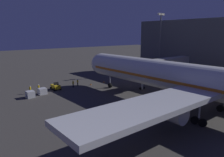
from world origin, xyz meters
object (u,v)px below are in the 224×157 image
Objects in this scene: ground_crew_under_port_wing at (30,89)px; traffic_cone_nose_starboard at (91,84)px; baggage_container_mid_row at (30,94)px; ground_crew_by_tug at (78,82)px; jet_bridge at (159,64)px; apron_floodlight_mast at (160,40)px; baggage_tug_lead at (56,87)px; ground_crew_near_nose_gear at (73,83)px; airliner_at_gate at (208,83)px; ground_crew_marshaller_fwd at (39,88)px; baggage_container_near_belt at (42,91)px; traffic_cone_nose_port at (104,82)px.

ground_crew_under_port_wing is 3.31× the size of traffic_cone_nose_starboard.
ground_crew_by_tug reaches higher than baggage_container_mid_row.
jet_bridge is 1.04× the size of apron_floodlight_mast.
baggage_tug_lead is 4.61m from ground_crew_near_nose_gear.
ground_crew_by_tug is at bearing -166.91° from baggage_container_mid_row.
jet_bridge is 18.82m from traffic_cone_nose_starboard.
ground_crew_under_port_wing is (17.75, -32.71, -4.69)m from airliner_at_gate.
ground_crew_under_port_wing is at bearing -61.51° from airliner_at_gate.
baggage_container_mid_row is (30.19, -10.40, -5.07)m from jet_bridge.
airliner_at_gate reaches higher than baggage_tug_lead.
ground_crew_by_tug is at bearing -80.84° from airliner_at_gate.
ground_crew_marshaller_fwd is (15.57, -33.25, -4.74)m from airliner_at_gate.
baggage_container_near_belt is 0.98× the size of ground_crew_by_tug.
ground_crew_by_tug is (-6.44, -0.34, 0.18)m from baggage_tug_lead.
baggage_tug_lead is at bearing -158.50° from baggage_container_mid_row.
baggage_tug_lead is at bearing -2.89° from apron_floodlight_mast.
traffic_cone_nose_starboard is at bearing 171.41° from ground_crew_near_nose_gear.
traffic_cone_nose_starboard is at bearing 151.31° from ground_crew_by_tug.
airliner_at_gate is at bearing 122.67° from baggage_container_mid_row.
traffic_cone_nose_port is (-13.90, 1.34, -0.51)m from baggage_tug_lead.
ground_crew_marshaller_fwd is (-0.24, -2.86, 0.25)m from baggage_container_near_belt.
traffic_cone_nose_port is at bearing -175.95° from baggage_container_mid_row.
airliner_at_gate reaches higher than ground_crew_by_tug.
baggage_container_mid_row is (44.39, 0.95, -10.78)m from apron_floodlight_mast.
traffic_cone_nose_starboard is at bearing 0.00° from traffic_cone_nose_port.
ground_crew_marshaller_fwd is 10.32m from ground_crew_by_tug.
ground_crew_under_port_wing is at bearing -6.46° from traffic_cone_nose_starboard.
ground_crew_by_tug is (-10.55, -2.23, 0.26)m from baggage_container_near_belt.
ground_crew_under_port_wing is at bearing -5.46° from ground_crew_near_nose_gear.
baggage_container_mid_row reaches higher than baggage_container_near_belt.
apron_floodlight_mast is 42.70m from baggage_container_near_belt.
ground_crew_under_port_wing is (43.25, -2.30, -10.50)m from apron_floodlight_mast.
apron_floodlight_mast reaches higher than airliner_at_gate.
traffic_cone_nose_port is (-21.09, -1.49, -0.44)m from baggage_container_mid_row.
baggage_tug_lead is 6.07m from ground_crew_under_port_wing.
ground_crew_by_tug is at bearing -176.99° from baggage_tug_lead.
ground_crew_near_nose_gear is 1.01× the size of ground_crew_under_port_wing.
apron_floodlight_mast is at bearing 178.67° from traffic_cone_nose_port.
ground_crew_marshaller_fwd reaches higher than baggage_container_mid_row.
apron_floodlight_mast is (-25.50, -30.41, 5.80)m from airliner_at_gate.
jet_bridge reaches higher than baggage_tug_lead.
ground_crew_marshaller_fwd is (26.87, -14.20, -4.84)m from jet_bridge.
traffic_cone_nose_port is (-19.95, 1.76, -0.73)m from ground_crew_under_port_wing.
jet_bridge is (-11.31, -19.05, 0.09)m from airliner_at_gate.
traffic_cone_nose_starboard is at bearing 170.21° from ground_crew_marshaller_fwd.
ground_crew_near_nose_gear is at bearing -4.57° from traffic_cone_nose_port.
traffic_cone_nose_starboard is (-16.69, -1.49, -0.44)m from baggage_container_mid_row.
apron_floodlight_mast is 11.44× the size of ground_crew_by_tug.
baggage_tug_lead is 1.48× the size of baggage_container_mid_row.
traffic_cone_nose_port is (-2.20, -30.95, -5.42)m from airliner_at_gate.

